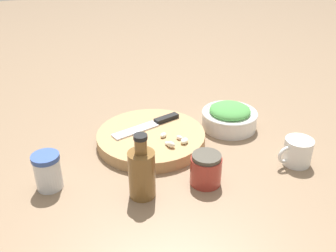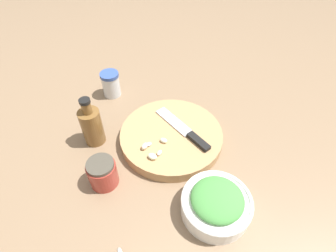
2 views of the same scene
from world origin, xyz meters
name	(u,v)px [view 1 (image 1 of 2)]	position (x,y,z in m)	size (l,w,h in m)	color
ground_plane	(167,150)	(0.00, 0.00, 0.00)	(5.00, 5.00, 0.00)	#7F664C
cutting_board	(151,138)	(0.03, -0.05, 0.02)	(0.31, 0.31, 0.03)	tan
chef_knife	(151,124)	(0.02, -0.09, 0.04)	(0.22, 0.11, 0.01)	black
garlic_cloves	(174,141)	(-0.02, 0.02, 0.04)	(0.08, 0.08, 0.02)	#E6EAC2
herb_bowl	(229,117)	(-0.22, -0.07, 0.04)	(0.17, 0.17, 0.08)	silver
spice_jar	(48,171)	(0.32, 0.09, 0.05)	(0.07, 0.07, 0.09)	silver
coffee_mug	(297,152)	(-0.31, 0.16, 0.04)	(0.10, 0.07, 0.07)	silver
honey_jar	(206,169)	(-0.05, 0.17, 0.04)	(0.08, 0.08, 0.08)	#9E3328
oil_bottle	(142,172)	(0.11, 0.17, 0.06)	(0.06, 0.06, 0.16)	brown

